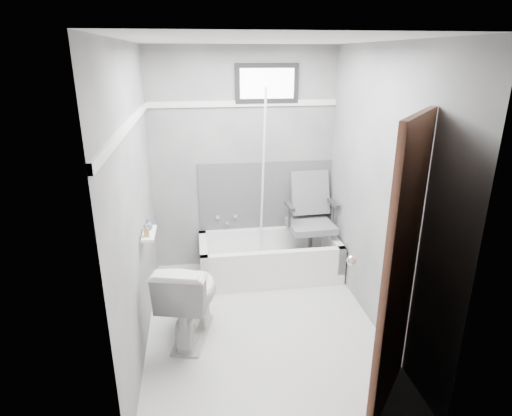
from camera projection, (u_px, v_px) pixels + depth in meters
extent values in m
plane|color=silver|center=(262.00, 325.00, 3.86)|extent=(2.60, 2.60, 0.00)
plane|color=silver|center=(263.00, 40.00, 3.04)|extent=(2.60, 2.60, 0.00)
cube|color=slate|center=(243.00, 162.00, 4.66)|extent=(2.00, 0.02, 2.40)
cube|color=slate|center=(302.00, 278.00, 2.24)|extent=(2.00, 0.02, 2.40)
cube|color=slate|center=(135.00, 205.00, 3.31)|extent=(0.02, 2.60, 2.40)
cube|color=slate|center=(380.00, 194.00, 3.59)|extent=(0.02, 2.60, 2.40)
imported|color=silver|center=(190.00, 297.00, 3.60)|extent=(0.60, 0.84, 0.75)
cube|color=#4C4C4F|center=(266.00, 196.00, 4.82)|extent=(1.50, 0.02, 0.78)
cube|color=white|center=(243.00, 104.00, 4.44)|extent=(2.00, 0.02, 0.06)
cube|color=white|center=(129.00, 125.00, 3.10)|extent=(0.02, 2.60, 0.06)
cylinder|color=white|center=(263.00, 180.00, 4.51)|extent=(0.02, 0.34, 1.93)
cube|color=white|center=(149.00, 234.00, 3.55)|extent=(0.10, 0.32, 0.02)
imported|color=#A17E50|center=(146.00, 230.00, 3.45)|extent=(0.05, 0.05, 0.10)
imported|color=slate|center=(148.00, 224.00, 3.58)|extent=(0.10, 0.10, 0.10)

